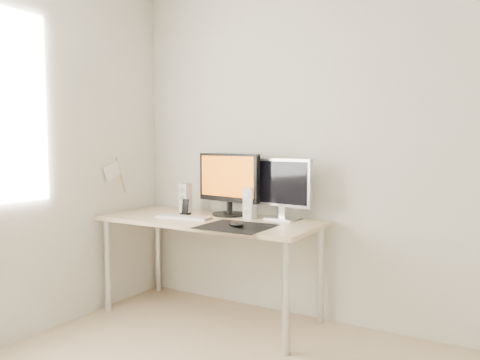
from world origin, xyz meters
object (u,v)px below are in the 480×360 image
at_px(second_monitor, 283,186).
at_px(speaker_right, 250,203).
at_px(keyboard, 184,217).
at_px(speaker_left, 185,198).
at_px(phone_dock, 185,210).
at_px(desk, 210,229).
at_px(main_monitor, 229,182).
at_px(mouse, 236,224).

relative_size(second_monitor, speaker_right, 1.99).
bearing_deg(keyboard, speaker_right, 29.95).
distance_m(speaker_left, phone_dock, 0.17).
relative_size(desk, phone_dock, 13.30).
height_order(second_monitor, speaker_left, second_monitor).
bearing_deg(second_monitor, main_monitor, -176.15).
bearing_deg(mouse, main_monitor, 126.77).
bearing_deg(speaker_right, keyboard, -150.05).
distance_m(speaker_right, phone_dock, 0.52).
bearing_deg(second_monitor, speaker_right, -163.26).
distance_m(speaker_left, keyboard, 0.34).
height_order(second_monitor, keyboard, second_monitor).
height_order(speaker_right, keyboard, speaker_right).
bearing_deg(speaker_left, phone_dock, -53.86).
distance_m(speaker_right, keyboard, 0.49).
bearing_deg(main_monitor, keyboard, -127.17).
xyz_separation_m(mouse, main_monitor, (-0.31, 0.41, 0.23)).
height_order(keyboard, phone_dock, phone_dock).
xyz_separation_m(second_monitor, speaker_right, (-0.23, -0.07, -0.13)).
xyz_separation_m(desk, second_monitor, (0.48, 0.21, 0.32)).
bearing_deg(keyboard, speaker_left, 124.34).
xyz_separation_m(speaker_right, phone_dock, (-0.51, -0.09, -0.08)).
height_order(desk, main_monitor, main_monitor).
relative_size(main_monitor, keyboard, 1.29).
height_order(speaker_right, phone_dock, speaker_right).
height_order(desk, speaker_right, speaker_right).
distance_m(main_monitor, speaker_right, 0.25).
height_order(desk, speaker_left, speaker_left).
xyz_separation_m(speaker_right, keyboard, (-0.42, -0.24, -0.11)).
height_order(second_monitor, speaker_right, second_monitor).
distance_m(desk, phone_dock, 0.29).
relative_size(speaker_left, keyboard, 0.53).
distance_m(mouse, speaker_right, 0.40).
relative_size(mouse, second_monitor, 0.23).
distance_m(mouse, main_monitor, 0.57).
relative_size(speaker_right, keyboard, 0.53).
bearing_deg(main_monitor, mouse, -53.23).
height_order(main_monitor, phone_dock, main_monitor).
height_order(mouse, main_monitor, main_monitor).
distance_m(mouse, second_monitor, 0.51).
xyz_separation_m(mouse, desk, (-0.36, 0.23, -0.10)).
relative_size(second_monitor, speaker_left, 1.99).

